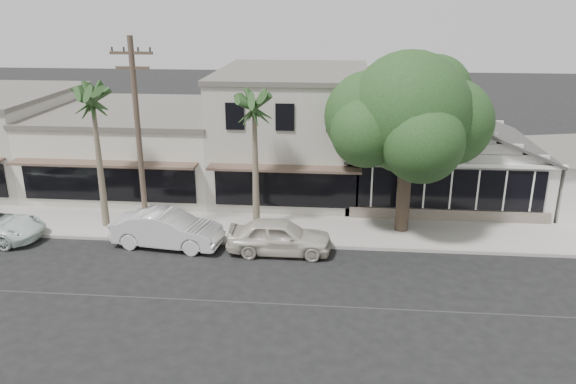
# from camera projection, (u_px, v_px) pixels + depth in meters

# --- Properties ---
(ground) EXTENTS (140.00, 140.00, 0.00)m
(ground) POSITION_uv_depth(u_px,v_px,m) (346.00, 307.00, 19.95)
(ground) COLOR black
(ground) RESTS_ON ground
(sidewalk_north) EXTENTS (90.00, 3.50, 0.15)m
(sidewalk_north) POSITION_uv_depth(u_px,v_px,m) (178.00, 226.00, 26.97)
(sidewalk_north) COLOR #9E9991
(sidewalk_north) RESTS_ON ground
(corner_shop) EXTENTS (10.40, 8.60, 5.10)m
(corner_shop) POSITION_uv_depth(u_px,v_px,m) (439.00, 150.00, 30.41)
(corner_shop) COLOR silver
(corner_shop) RESTS_ON ground
(row_building_near) EXTENTS (8.00, 10.00, 6.50)m
(row_building_near) POSITION_uv_depth(u_px,v_px,m) (293.00, 132.00, 31.86)
(row_building_near) COLOR beige
(row_building_near) RESTS_ON ground
(row_building_midnear) EXTENTS (10.00, 10.00, 4.20)m
(row_building_midnear) POSITION_uv_depth(u_px,v_px,m) (141.00, 148.00, 33.01)
(row_building_midnear) COLOR silver
(row_building_midnear) RESTS_ON ground
(utility_pole) EXTENTS (1.80, 0.24, 9.00)m
(utility_pole) POSITION_uv_depth(u_px,v_px,m) (139.00, 137.00, 24.06)
(utility_pole) COLOR brown
(utility_pole) RESTS_ON ground
(car_0) EXTENTS (4.48, 1.81, 1.53)m
(car_0) POSITION_uv_depth(u_px,v_px,m) (279.00, 236.00, 24.02)
(car_0) COLOR beige
(car_0) RESTS_ON ground
(car_1) EXTENTS (5.02, 2.25, 1.60)m
(car_1) POSITION_uv_depth(u_px,v_px,m) (167.00, 229.00, 24.67)
(car_1) COLOR silver
(car_1) RESTS_ON ground
(shade_tree) EXTENTS (7.56, 6.84, 8.39)m
(shade_tree) POSITION_uv_depth(u_px,v_px,m) (407.00, 115.00, 24.81)
(shade_tree) COLOR #423528
(shade_tree) RESTS_ON ground
(palm_east) EXTENTS (2.61, 2.61, 6.99)m
(palm_east) POSITION_uv_depth(u_px,v_px,m) (254.00, 106.00, 24.59)
(palm_east) COLOR #726651
(palm_east) RESTS_ON ground
(palm_mid) EXTENTS (2.62, 2.62, 7.24)m
(palm_mid) POSITION_uv_depth(u_px,v_px,m) (92.00, 99.00, 24.85)
(palm_mid) COLOR #726651
(palm_mid) RESTS_ON ground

